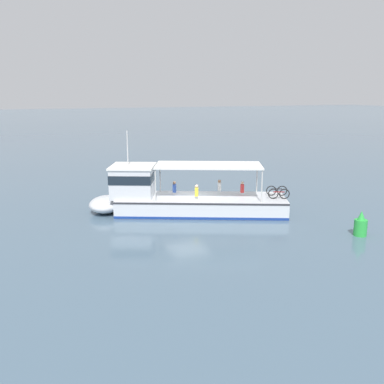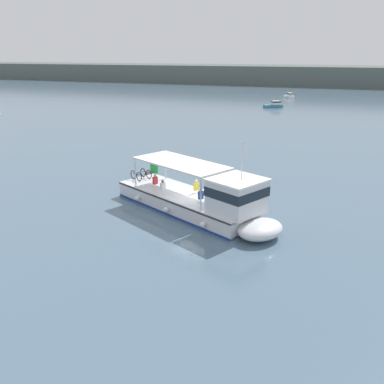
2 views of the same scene
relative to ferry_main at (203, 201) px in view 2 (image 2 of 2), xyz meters
The scene contains 6 objects.
ground_plane 1.24m from the ferry_main, 151.73° to the left, with size 400.00×400.00×0.00m, color slate.
distant_shoreline 126.23m from the ferry_main, 90.29° to the left, with size 400.00×28.00×6.03m, color #515B56.
ferry_main is the anchor object (origin of this frame).
motorboat_near_starboard 58.66m from the ferry_main, 96.37° to the left, with size 3.66×3.20×1.26m.
motorboat_horizon_west 77.66m from the ferry_main, 94.87° to the left, with size 2.98×3.75×1.26m.
channel_buoy 11.24m from the ferry_main, 132.30° to the left, with size 0.70×0.70×1.40m.
Camera 2 is at (9.06, -23.80, 9.94)m, focal length 39.05 mm.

